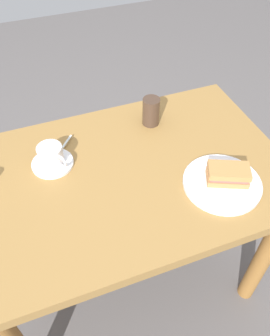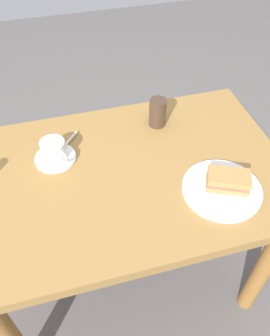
# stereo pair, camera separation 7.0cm
# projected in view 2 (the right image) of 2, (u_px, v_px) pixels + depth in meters

# --- Properties ---
(ground_plane) EXTENTS (6.00, 6.00, 0.00)m
(ground_plane) POSITION_uv_depth(u_px,v_px,m) (128.00, 272.00, 1.66)
(ground_plane) COLOR #5F5A59
(dining_table) EXTENTS (1.09, 0.70, 0.71)m
(dining_table) POSITION_uv_depth(u_px,v_px,m) (125.00, 195.00, 1.23)
(dining_table) COLOR olive
(dining_table) RESTS_ON ground_plane
(sandwich_plate) EXTENTS (0.25, 0.25, 0.01)m
(sandwich_plate) POSITION_uv_depth(u_px,v_px,m) (222.00, 189.00, 1.08)
(sandwich_plate) COLOR white
(sandwich_plate) RESTS_ON dining_table
(sandwich_front) EXTENTS (0.15, 0.12, 0.05)m
(sandwich_front) POSITION_uv_depth(u_px,v_px,m) (228.00, 181.00, 1.06)
(sandwich_front) COLOR #B87E48
(sandwich_front) RESTS_ON sandwich_plate
(coffee_saucer) EXTENTS (0.14, 0.14, 0.01)m
(coffee_saucer) POSITION_uv_depth(u_px,v_px,m) (55.00, 158.00, 1.18)
(coffee_saucer) COLOR white
(coffee_saucer) RESTS_ON dining_table
(coffee_cup) EXTENTS (0.08, 0.10, 0.07)m
(coffee_cup) POSITION_uv_depth(u_px,v_px,m) (54.00, 150.00, 1.15)
(coffee_cup) COLOR white
(coffee_cup) RESTS_ON coffee_saucer
(spoon) EXTENTS (0.07, 0.08, 0.01)m
(spoon) POSITION_uv_depth(u_px,v_px,m) (67.00, 143.00, 1.22)
(spoon) COLOR silver
(spoon) RESTS_ON coffee_saucer
(drinking_glass) EXTENTS (0.06, 0.06, 0.11)m
(drinking_glass) POSITION_uv_depth(u_px,v_px,m) (158.00, 113.00, 1.27)
(drinking_glass) COLOR #453226
(drinking_glass) RESTS_ON dining_table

